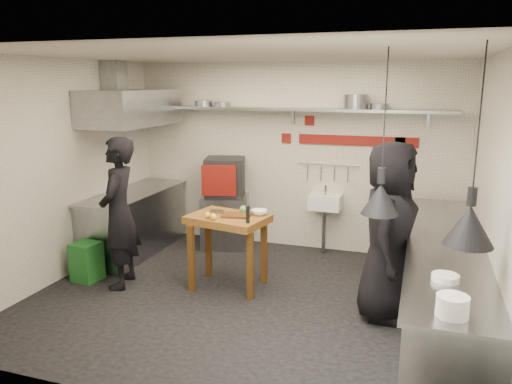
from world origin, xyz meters
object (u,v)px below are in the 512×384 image
(oven_stand, at_px, (226,221))
(prep_table, at_px, (228,252))
(chef_right, at_px, (389,232))
(chef_left, at_px, (119,213))
(green_bin, at_px, (87,262))
(combi_oven, at_px, (225,177))

(oven_stand, bearing_deg, prep_table, -82.60)
(prep_table, height_order, chef_right, chef_right)
(prep_table, distance_m, chef_left, 1.42)
(chef_left, bearing_deg, green_bin, -104.52)
(oven_stand, relative_size, chef_right, 0.42)
(prep_table, xyz_separation_m, chef_left, (-1.28, -0.38, 0.48))
(combi_oven, distance_m, chef_right, 3.08)
(oven_stand, bearing_deg, chef_left, -125.20)
(combi_oven, bearing_deg, green_bin, -137.26)
(chef_left, bearing_deg, oven_stand, 145.36)
(combi_oven, relative_size, prep_table, 0.63)
(oven_stand, distance_m, chef_right, 3.10)
(oven_stand, bearing_deg, combi_oven, 96.45)
(combi_oven, height_order, prep_table, combi_oven)
(chef_right, bearing_deg, combi_oven, 61.24)
(green_bin, xyz_separation_m, chef_left, (0.52, 0.01, 0.69))
(prep_table, bearing_deg, chef_left, -152.76)
(oven_stand, height_order, green_bin, oven_stand)
(oven_stand, height_order, combi_oven, combi_oven)
(oven_stand, relative_size, combi_oven, 1.38)
(prep_table, height_order, chef_left, chef_left)
(combi_oven, bearing_deg, oven_stand, -83.55)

